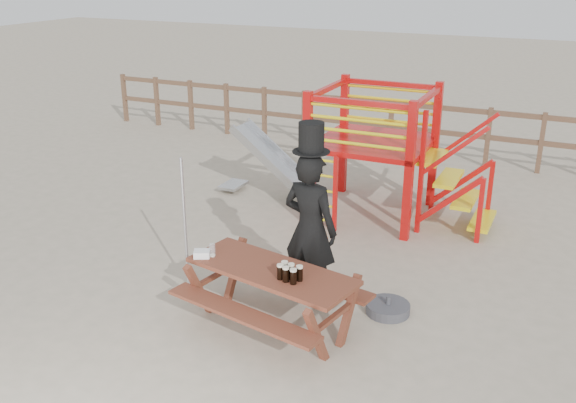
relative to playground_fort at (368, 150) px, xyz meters
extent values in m
plane|color=tan|center=(-0.12, -3.58, -1.07)|extent=(60.00, 60.00, 0.00)
cube|color=brown|center=(-0.12, 3.42, 0.03)|extent=(15.00, 0.06, 0.10)
cube|color=brown|center=(-0.12, 3.42, -0.47)|extent=(15.00, 0.06, 0.10)
cube|color=brown|center=(-7.62, 3.42, -0.47)|extent=(0.09, 0.09, 1.20)
cube|color=brown|center=(-6.62, 3.42, -0.47)|extent=(0.09, 0.09, 1.20)
cube|color=brown|center=(-5.62, 3.42, -0.47)|extent=(0.09, 0.09, 1.20)
cube|color=brown|center=(-4.62, 3.42, -0.47)|extent=(0.09, 0.09, 1.20)
cube|color=brown|center=(-3.62, 3.42, -0.47)|extent=(0.09, 0.09, 1.20)
cube|color=brown|center=(-2.62, 3.42, -0.47)|extent=(0.09, 0.09, 1.20)
cube|color=brown|center=(-1.62, 3.42, -0.47)|extent=(0.09, 0.09, 1.20)
cube|color=brown|center=(-0.62, 3.42, -0.47)|extent=(0.09, 0.09, 1.20)
cube|color=brown|center=(0.38, 3.42, -0.47)|extent=(0.09, 0.09, 1.20)
cube|color=brown|center=(1.38, 3.42, -0.47)|extent=(0.09, 0.09, 1.20)
cube|color=brown|center=(2.38, 3.42, -0.47)|extent=(0.09, 0.09, 1.20)
cube|color=#B80D0C|center=(-0.72, -0.78, -0.02)|extent=(0.12, 0.12, 2.10)
cube|color=#B80D0C|center=(0.88, -0.78, -0.02)|extent=(0.12, 0.12, 2.10)
cube|color=#B80D0C|center=(-0.72, 0.82, -0.02)|extent=(0.12, 0.12, 2.10)
cube|color=#B80D0C|center=(0.88, 0.82, -0.02)|extent=(0.12, 0.12, 2.10)
cube|color=#B80D0C|center=(0.08, 0.02, 0.13)|extent=(1.72, 1.72, 0.08)
cube|color=#B80D0C|center=(0.08, -0.78, 0.93)|extent=(1.60, 0.08, 0.08)
cube|color=#B80D0C|center=(0.08, 0.82, 0.93)|extent=(1.60, 0.08, 0.08)
cube|color=#B80D0C|center=(-0.72, 0.02, 0.93)|extent=(0.08, 1.60, 0.08)
cube|color=#B80D0C|center=(0.88, 0.02, 0.93)|extent=(0.08, 1.60, 0.08)
cylinder|color=yellow|center=(0.08, -0.78, 0.31)|extent=(1.50, 0.05, 0.05)
cylinder|color=yellow|center=(0.08, 0.82, 0.31)|extent=(1.50, 0.05, 0.05)
cylinder|color=yellow|center=(0.08, -0.78, 0.49)|extent=(1.50, 0.05, 0.05)
cylinder|color=yellow|center=(0.08, 0.82, 0.49)|extent=(1.50, 0.05, 0.05)
cylinder|color=yellow|center=(0.08, -0.78, 0.67)|extent=(1.50, 0.05, 0.05)
cylinder|color=yellow|center=(0.08, 0.82, 0.67)|extent=(1.50, 0.05, 0.05)
cylinder|color=yellow|center=(0.08, -0.78, 0.85)|extent=(1.50, 0.05, 0.05)
cylinder|color=yellow|center=(0.08, 0.82, 0.85)|extent=(1.50, 0.05, 0.05)
cube|color=#B80D0C|center=(-0.55, -0.93, -0.47)|extent=(0.06, 0.06, 1.20)
cube|color=#B80D0C|center=(-0.19, -0.93, -0.47)|extent=(0.06, 0.06, 1.20)
cylinder|color=yellow|center=(-0.37, -0.93, -0.92)|extent=(0.36, 0.04, 0.04)
cylinder|color=yellow|center=(-0.37, -0.93, -0.68)|extent=(0.36, 0.04, 0.04)
cylinder|color=yellow|center=(-0.37, -0.93, -0.44)|extent=(0.36, 0.04, 0.04)
cylinder|color=yellow|center=(-0.37, -0.93, -0.20)|extent=(0.36, 0.04, 0.04)
cylinder|color=yellow|center=(-0.37, -0.93, 0.04)|extent=(0.36, 0.04, 0.04)
cube|color=yellow|center=(1.03, 0.02, 0.01)|extent=(0.30, 0.90, 0.06)
cube|color=yellow|center=(1.31, 0.02, -0.29)|extent=(0.30, 0.90, 0.06)
cube|color=yellow|center=(1.59, 0.02, -0.59)|extent=(0.30, 0.90, 0.06)
cube|color=yellow|center=(1.87, 0.02, -0.89)|extent=(0.30, 0.90, 0.06)
cube|color=#B80D0C|center=(1.43, -0.43, -0.47)|extent=(0.95, 0.08, 0.86)
cube|color=#B80D0C|center=(1.43, 0.47, -0.47)|extent=(0.95, 0.08, 0.86)
cube|color=#B7B9BE|center=(-1.62, 0.02, -0.45)|extent=(1.53, 0.55, 1.21)
cube|color=#B7B9BE|center=(-1.62, -0.25, -0.41)|extent=(1.58, 0.04, 1.28)
cube|color=#B7B9BE|center=(-1.62, 0.29, -0.41)|extent=(1.58, 0.04, 1.28)
cube|color=#B7B9BE|center=(-2.52, 0.02, -0.97)|extent=(0.35, 0.55, 0.05)
cube|color=brown|center=(0.17, -3.81, -0.35)|extent=(2.03, 1.08, 0.05)
cube|color=brown|center=(0.07, -4.33, -0.64)|extent=(1.94, 0.64, 0.04)
cube|color=brown|center=(0.27, -3.30, -0.64)|extent=(1.94, 0.64, 0.04)
cube|color=brown|center=(-0.63, -3.66, -0.73)|extent=(0.30, 1.15, 0.69)
cube|color=brown|center=(0.97, -3.97, -0.73)|extent=(0.30, 1.15, 0.69)
imported|color=black|center=(0.31, -3.08, -0.12)|extent=(0.76, 0.55, 1.91)
cube|color=#0D9730|center=(0.33, -2.93, 0.11)|extent=(0.08, 0.03, 0.45)
cylinder|color=black|center=(0.31, -3.08, 0.84)|extent=(0.43, 0.43, 0.01)
cylinder|color=black|center=(0.31, -3.08, 1.01)|extent=(0.29, 0.29, 0.33)
cube|color=white|center=(0.33, -2.93, 1.13)|extent=(0.15, 0.03, 0.04)
cylinder|color=#B2B2B7|center=(-1.22, -3.42, -0.20)|extent=(0.04, 0.04, 1.74)
cylinder|color=#3E3E44|center=(1.27, -2.94, -1.01)|extent=(0.52, 0.52, 0.12)
cylinder|color=#3E3E44|center=(1.27, -2.94, -0.90)|extent=(0.06, 0.06, 0.10)
cube|color=white|center=(-0.69, -3.88, -0.29)|extent=(0.22, 0.21, 0.08)
cylinder|color=black|center=(0.36, -3.98, -0.25)|extent=(0.07, 0.07, 0.15)
cylinder|color=beige|center=(0.36, -3.98, -0.17)|extent=(0.07, 0.07, 0.02)
cylinder|color=black|center=(0.44, -4.01, -0.25)|extent=(0.07, 0.07, 0.15)
cylinder|color=beige|center=(0.44, -4.01, -0.17)|extent=(0.07, 0.07, 0.02)
cylinder|color=black|center=(0.53, -4.02, -0.25)|extent=(0.07, 0.07, 0.15)
cylinder|color=beige|center=(0.53, -4.02, -0.17)|extent=(0.07, 0.07, 0.02)
cylinder|color=black|center=(0.37, -3.90, -0.25)|extent=(0.07, 0.07, 0.15)
cylinder|color=beige|center=(0.37, -3.90, -0.17)|extent=(0.07, 0.07, 0.02)
cylinder|color=black|center=(0.46, -3.92, -0.25)|extent=(0.07, 0.07, 0.15)
cylinder|color=beige|center=(0.46, -3.92, -0.17)|extent=(0.07, 0.07, 0.02)
cylinder|color=black|center=(0.56, -3.93, -0.25)|extent=(0.07, 0.07, 0.15)
cylinder|color=beige|center=(0.56, -3.93, -0.17)|extent=(0.07, 0.07, 0.02)
cylinder|color=silver|center=(-0.59, -3.81, -0.25)|extent=(0.07, 0.07, 0.15)
cylinder|color=beige|center=(-0.59, -3.81, -0.32)|extent=(0.06, 0.06, 0.02)
camera|label=1|loc=(3.02, -9.47, 2.89)|focal=40.00mm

